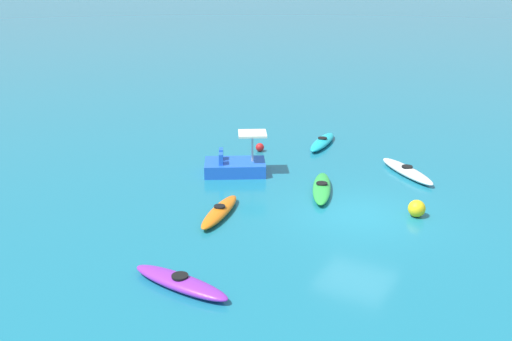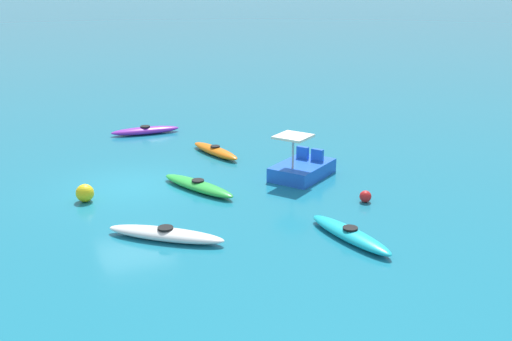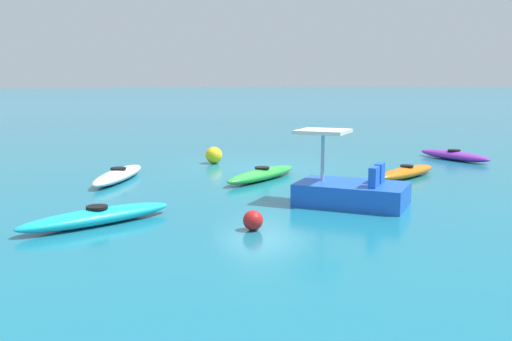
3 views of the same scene
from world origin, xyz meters
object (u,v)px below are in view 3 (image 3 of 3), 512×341
at_px(kayak_orange, 407,172).
at_px(buoy_yellow, 214,155).
at_px(kayak_purple, 454,155).
at_px(buoy_red, 253,220).
at_px(kayak_cyan, 97,216).
at_px(pedal_boat_blue, 351,190).
at_px(kayak_white, 118,175).
at_px(kayak_green, 262,174).

height_order(kayak_orange, buoy_yellow, buoy_yellow).
distance_m(kayak_purple, buoy_red, 12.08).
xyz_separation_m(kayak_cyan, buoy_yellow, (-6.02, -6.07, 0.13)).
distance_m(kayak_cyan, pedal_boat_blue, 5.53).
bearing_deg(buoy_yellow, kayak_white, 20.70).
relative_size(pedal_boat_blue, buoy_yellow, 4.92).
bearing_deg(kayak_white, kayak_green, 148.08).
xyz_separation_m(pedal_boat_blue, buoy_yellow, (-0.67, -7.48, -0.05)).
bearing_deg(kayak_green, buoy_yellow, -97.51).
distance_m(kayak_white, buoy_yellow, 4.20).
relative_size(kayak_orange, kayak_white, 0.99).
height_order(kayak_orange, pedal_boat_blue, pedal_boat_blue).
distance_m(kayak_purple, kayak_cyan, 13.79).
relative_size(kayak_purple, kayak_orange, 1.03).
bearing_deg(buoy_red, kayak_green, -126.05).
bearing_deg(kayak_cyan, kayak_orange, -177.46).
bearing_deg(kayak_green, kayak_purple, 177.52).
height_order(kayak_orange, kayak_white, same).
bearing_deg(kayak_white, kayak_cyan, 65.44).
relative_size(kayak_purple, buoy_yellow, 5.38).
height_order(kayak_purple, kayak_cyan, same).
relative_size(kayak_orange, pedal_boat_blue, 1.06).
height_order(kayak_green, pedal_boat_blue, pedal_boat_blue).
height_order(kayak_purple, buoy_yellow, buoy_yellow).
bearing_deg(buoy_red, buoy_yellow, -114.75).
bearing_deg(buoy_red, kayak_purple, -160.03).
distance_m(kayak_cyan, kayak_white, 5.04).
bearing_deg(kayak_green, kayak_orange, 151.30).
distance_m(buoy_yellow, buoy_red, 8.92).
xyz_separation_m(kayak_white, buoy_yellow, (-3.92, -1.48, 0.13)).
height_order(kayak_green, buoy_yellow, buoy_yellow).
distance_m(kayak_purple, pedal_boat_blue, 8.99).
bearing_deg(kayak_purple, buoy_red, 19.97).
relative_size(kayak_white, pedal_boat_blue, 1.07).
bearing_deg(buoy_yellow, kayak_green, 82.49).
xyz_separation_m(kayak_green, pedal_boat_blue, (0.19, 3.85, 0.17)).
relative_size(kayak_orange, buoy_yellow, 5.22).
height_order(kayak_purple, kayak_white, same).
bearing_deg(pedal_boat_blue, kayak_green, -92.85).
xyz_separation_m(kayak_orange, buoy_red, (6.97, 2.44, 0.03)).
distance_m(kayak_purple, kayak_orange, 4.70).
distance_m(kayak_orange, buoy_yellow, 6.52).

